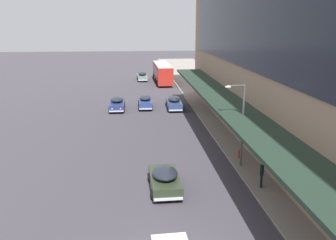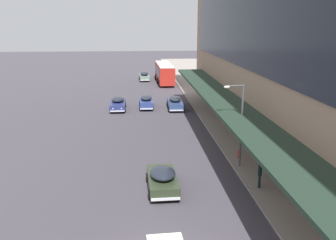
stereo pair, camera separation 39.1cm
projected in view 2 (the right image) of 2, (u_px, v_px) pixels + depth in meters
The scene contains 9 objects.
transit_bus_kerbside_front at pixel (164, 72), 65.30m from camera, with size 2.86×11.24×3.31m.
sedan_lead_near at pixel (175, 103), 46.25m from camera, with size 1.90×4.95×1.62m.
sedan_second_near at pixel (118, 103), 45.91m from camera, with size 1.91×4.74×1.56m.
sedan_second_mid at pixel (146, 101), 46.98m from camera, with size 1.78×4.86×1.59m.
sedan_trailing_mid at pixel (144, 76), 68.17m from camera, with size 1.92×4.88×1.60m.
sedan_far_back at pixel (163, 179), 24.14m from camera, with size 2.04×4.40×1.55m.
pedestrian_at_kerb at pixel (260, 172), 24.09m from camera, with size 0.37×0.58×1.86m.
street_lamp at pixel (239, 119), 26.95m from camera, with size 1.50×0.28×6.16m.
fire_hydrant at pixel (239, 154), 29.41m from camera, with size 0.20×0.40×0.70m.
Camera 2 is at (-1.10, -15.11, 10.69)m, focal length 40.00 mm.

